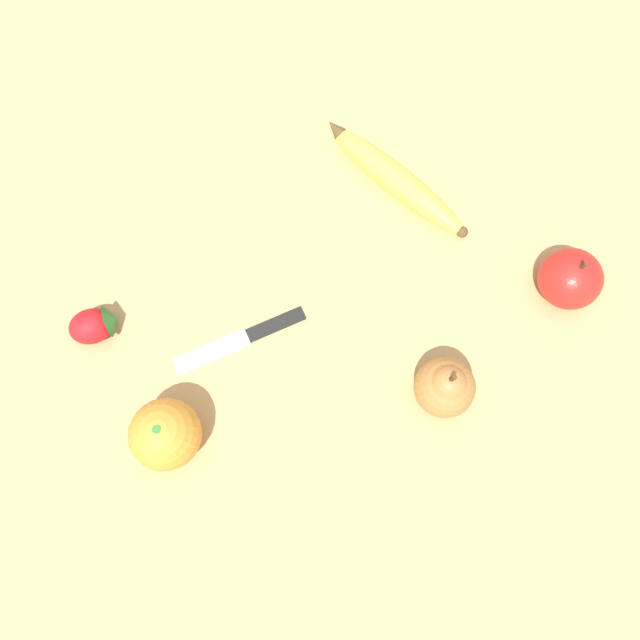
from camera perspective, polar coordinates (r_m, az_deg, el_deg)
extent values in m
plane|color=tan|center=(0.75, 2.30, 2.62)|extent=(3.00, 3.00, 0.00)
ellipsoid|color=#DBCC4C|center=(0.80, 6.96, 12.64)|extent=(0.11, 0.22, 0.03)
cone|color=brown|center=(0.83, 1.35, 17.16)|extent=(0.03, 0.03, 0.03)
sphere|color=brown|center=(0.78, 12.88, 7.84)|extent=(0.01, 0.01, 0.01)
sphere|color=orange|center=(0.69, -13.95, -10.11)|extent=(0.08, 0.08, 0.08)
cylinder|color=#337A33|center=(0.66, -14.69, -9.66)|extent=(0.01, 0.01, 0.00)
sphere|color=#B2753D|center=(0.70, 11.30, -6.05)|extent=(0.07, 0.07, 0.07)
sphere|color=#B2753D|center=(0.68, 11.60, -5.73)|extent=(0.04, 0.04, 0.04)
cylinder|color=#4C3319|center=(0.66, 12.02, -5.27)|extent=(0.01, 0.01, 0.02)
ellipsoid|color=red|center=(0.76, -20.16, -0.54)|extent=(0.06, 0.07, 0.04)
cone|color=#337A33|center=(0.76, -18.46, 0.03)|extent=(0.04, 0.03, 0.04)
ellipsoid|color=red|center=(0.78, 21.90, 3.52)|extent=(0.07, 0.07, 0.07)
cylinder|color=#4C3319|center=(0.74, 22.97, 4.60)|extent=(0.00, 0.00, 0.01)
cube|color=silver|center=(0.74, -9.87, -2.87)|extent=(0.08, 0.08, 0.00)
cube|color=black|center=(0.74, -4.09, -0.37)|extent=(0.06, 0.06, 0.01)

